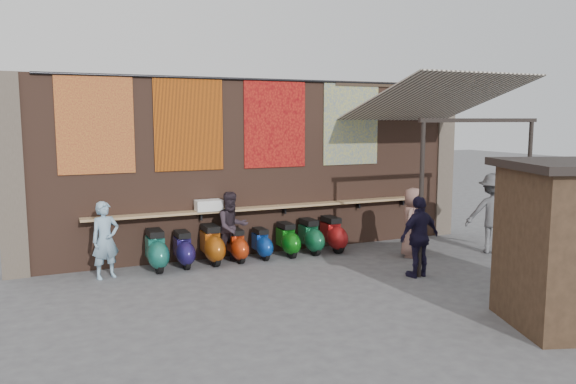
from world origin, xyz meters
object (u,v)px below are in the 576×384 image
object	(u,v)px
scooter_stool_3	(237,245)
scooter_stool_7	(333,234)
diner_right	(232,227)
shelf_box	(209,205)
shopper_grey	(493,213)
scooter_stool_1	(183,249)
scooter_stool_2	(212,245)
scooter_stool_4	(261,244)
scooter_stool_0	(156,250)
shopper_tan	(413,222)
shopper_navy	(419,237)
scooter_stool_5	(287,240)
diner_left	(105,240)
scooter_stool_6	(310,237)

from	to	relation	value
scooter_stool_3	scooter_stool_7	size ratio (longest dim) A/B	0.87
diner_right	shelf_box	bearing A→B (deg)	136.14
scooter_stool_7	shopper_grey	bearing A→B (deg)	-26.24
scooter_stool_1	shopper_grey	distance (m)	7.11
scooter_stool_1	scooter_stool_3	world-z (taller)	scooter_stool_1
scooter_stool_2	scooter_stool_4	world-z (taller)	scooter_stool_2
scooter_stool_0	scooter_stool_7	bearing A→B (deg)	0.34
shopper_tan	shopper_navy	bearing A→B (deg)	-158.41
scooter_stool_5	scooter_stool_7	world-z (taller)	scooter_stool_7
scooter_stool_7	shelf_box	bearing A→B (deg)	174.47
scooter_stool_3	diner_left	size ratio (longest dim) A/B	0.49
shopper_tan	diner_right	bearing A→B (deg)	126.43
scooter_stool_5	shopper_grey	xyz separation A→B (m)	(4.50, -1.64, 0.56)
scooter_stool_1	diner_left	size ratio (longest dim) A/B	0.52
scooter_stool_6	diner_left	xyz separation A→B (m)	(-4.56, -0.21, 0.37)
shopper_grey	shelf_box	bearing A→B (deg)	20.92
scooter_stool_5	shelf_box	bearing A→B (deg)	170.94
shopper_tan	scooter_stool_5	bearing A→B (deg)	118.25
scooter_stool_7	shopper_tan	xyz separation A→B (m)	(1.40, -1.19, 0.38)
shelf_box	scooter_stool_6	distance (m)	2.50
shelf_box	scooter_stool_7	distance (m)	3.05
shelf_box	shopper_tan	distance (m)	4.58
scooter_stool_1	shopper_grey	world-z (taller)	shopper_grey
diner_left	diner_right	xyz separation A→B (m)	(2.65, 0.18, 0.01)
scooter_stool_0	scooter_stool_6	xyz separation A→B (m)	(3.55, 0.04, -0.02)
shelf_box	scooter_stool_1	distance (m)	1.11
shopper_navy	shopper_grey	world-z (taller)	shopper_grey
diner_left	diner_right	world-z (taller)	diner_right
scooter_stool_0	diner_left	bearing A→B (deg)	-170.10
diner_right	diner_left	bearing A→B (deg)	174.96
scooter_stool_3	scooter_stool_7	world-z (taller)	scooter_stool_7
scooter_stool_5	scooter_stool_7	size ratio (longest dim) A/B	0.93
shelf_box	shopper_grey	world-z (taller)	shopper_grey
scooter_stool_2	shopper_tan	size ratio (longest dim) A/B	0.55
scooter_stool_4	diner_left	bearing A→B (deg)	-176.19
scooter_stool_2	scooter_stool_7	bearing A→B (deg)	-0.53
shopper_navy	scooter_stool_6	bearing A→B (deg)	-74.21
scooter_stool_1	shopper_navy	xyz separation A→B (m)	(4.09, -2.61, 0.43)
scooter_stool_2	scooter_stool_7	size ratio (longest dim) A/B	1.03
scooter_stool_6	scooter_stool_1	bearing A→B (deg)	179.93
shelf_box	diner_right	distance (m)	0.70
scooter_stool_4	scooter_stool_5	world-z (taller)	scooter_stool_5
diner_left	shopper_navy	xyz separation A→B (m)	(5.67, -2.40, 0.05)
shelf_box	diner_left	world-z (taller)	diner_left
shelf_box	diner_left	distance (m)	2.32
scooter_stool_6	diner_right	size ratio (longest dim) A/B	0.54
diner_left	shopper_grey	xyz separation A→B (m)	(8.47, -1.44, 0.17)
scooter_stool_5	shopper_grey	bearing A→B (deg)	-20.08
scooter_stool_3	shopper_tan	bearing A→B (deg)	-17.66
scooter_stool_2	diner_right	size ratio (longest dim) A/B	0.57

